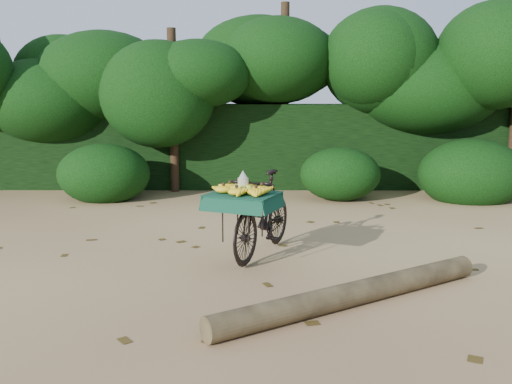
{
  "coord_description": "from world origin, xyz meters",
  "views": [
    {
      "loc": [
        -0.06,
        -5.9,
        1.92
      ],
      "look_at": [
        -0.09,
        0.44,
        0.82
      ],
      "focal_mm": 38.0,
      "sensor_mm": 36.0,
      "label": 1
    }
  ],
  "objects": [
    {
      "name": "leaf_litter",
      "position": [
        0.0,
        0.65,
        0.01
      ],
      "size": [
        7.0,
        7.3,
        0.01
      ],
      "primitive_type": null,
      "color": "#433312",
      "rests_on": "ground"
    },
    {
      "name": "vendor_bicycle",
      "position": [
        -0.01,
        0.6,
        0.54
      ],
      "size": [
        1.25,
        1.87,
        1.05
      ],
      "rotation": [
        0.0,
        0.0,
        -0.4
      ],
      "color": "black",
      "rests_on": "ground"
    },
    {
      "name": "hedge_backdrop",
      "position": [
        0.0,
        6.3,
        0.9
      ],
      "size": [
        26.0,
        1.8,
        1.8
      ],
      "primitive_type": "cube",
      "color": "black",
      "rests_on": "ground"
    },
    {
      "name": "bush_clumps",
      "position": [
        0.5,
        4.3,
        0.45
      ],
      "size": [
        8.8,
        1.7,
        0.9
      ],
      "primitive_type": null,
      "color": "black",
      "rests_on": "ground"
    },
    {
      "name": "fallen_log",
      "position": [
        0.85,
        -1.05,
        0.11
      ],
      "size": [
        2.78,
        1.87,
        0.23
      ],
      "primitive_type": "cylinder",
      "rotation": [
        1.57,
        0.0,
        -1.01
      ],
      "color": "brown",
      "rests_on": "ground"
    },
    {
      "name": "tree_row",
      "position": [
        -0.65,
        5.5,
        2.0
      ],
      "size": [
        14.5,
        2.0,
        4.0
      ],
      "primitive_type": null,
      "color": "black",
      "rests_on": "ground"
    },
    {
      "name": "ground",
      "position": [
        0.0,
        0.0,
        0.0
      ],
      "size": [
        80.0,
        80.0,
        0.0
      ],
      "primitive_type": "plane",
      "color": "tan",
      "rests_on": "ground"
    }
  ]
}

